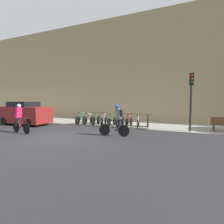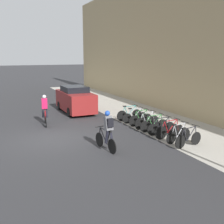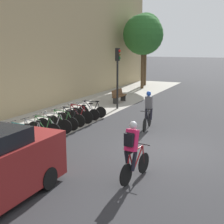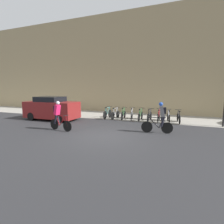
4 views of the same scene
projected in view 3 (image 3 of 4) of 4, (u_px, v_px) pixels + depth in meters
name	position (u px, v px, depth m)	size (l,w,h in m)	color
ground	(168.00, 150.00, 11.61)	(200.00, 200.00, 0.00)	#2B2B2D
kerb_strip	(25.00, 130.00, 14.40)	(44.00, 4.50, 0.01)	#A39E93
cyclist_pink	(133.00, 150.00, 8.72)	(1.69, 0.51, 1.76)	black
cyclist_grey	(148.00, 108.00, 14.47)	(1.74, 0.50, 1.76)	black
parked_bike_0	(21.00, 137.00, 11.89)	(0.46, 1.70, 0.97)	black
parked_bike_1	(33.00, 133.00, 12.51)	(0.46, 1.60, 0.94)	black
parked_bike_2	(44.00, 128.00, 13.13)	(0.46, 1.61, 0.96)	black
parked_bike_3	(54.00, 124.00, 13.76)	(0.48, 1.69, 0.96)	black
parked_bike_4	(63.00, 121.00, 14.38)	(0.46, 1.68, 0.94)	black
parked_bike_5	(71.00, 118.00, 15.00)	(0.46, 1.61, 0.95)	black
parked_bike_6	(78.00, 115.00, 15.62)	(0.46, 1.66, 0.96)	black
parked_bike_7	(85.00, 113.00, 16.25)	(0.46, 1.54, 0.93)	black
parked_bike_8	(92.00, 110.00, 16.87)	(0.46, 1.61, 0.94)	black
traffic_light_pole	(118.00, 67.00, 18.74)	(0.26, 0.30, 3.67)	black
bench	(119.00, 96.00, 21.31)	(1.60, 0.44, 0.89)	brown
street_tree_0	(143.00, 35.00, 27.50)	(3.57, 3.57, 6.56)	#4C3823
street_tree_1	(146.00, 28.00, 29.57)	(2.85, 2.85, 6.89)	#4C3823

